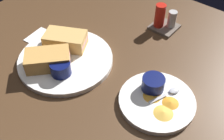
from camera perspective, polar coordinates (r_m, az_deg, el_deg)
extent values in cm
cube|color=#4C331E|center=(84.77, -3.97, 0.32)|extent=(110.00, 110.00, 3.00)
cylinder|color=white|center=(85.41, -9.87, 2.19)|extent=(29.72, 29.72, 1.60)
cube|color=tan|center=(87.63, -10.09, 6.22)|extent=(15.04, 12.80, 4.80)
cube|color=#DB938E|center=(87.63, -10.09, 6.22)|extent=(14.99, 12.38, 0.80)
cube|color=tan|center=(81.79, -13.57, 2.19)|extent=(14.35, 14.74, 4.80)
cube|color=#DB938E|center=(81.79, -13.57, 2.19)|extent=(14.08, 14.53, 0.80)
cylinder|color=#0C144C|center=(78.80, -10.92, 0.37)|extent=(6.03, 6.03, 4.08)
cylinder|color=black|center=(77.67, -11.08, 1.23)|extent=(4.94, 4.94, 0.60)
cube|color=silver|center=(86.86, -11.18, 3.76)|extent=(4.78, 4.08, 0.40)
ellipsoid|color=silver|center=(82.65, -10.95, 1.37)|extent=(3.87, 3.72, 0.80)
cylinder|color=white|center=(73.89, 9.48, -6.65)|extent=(20.84, 20.84, 1.60)
cylinder|color=#0C144C|center=(74.18, 8.80, -2.89)|extent=(6.32, 6.32, 4.01)
cylinder|color=olive|center=(73.00, 8.93, -2.05)|extent=(5.18, 5.18, 0.60)
cube|color=silver|center=(73.24, 9.82, -6.02)|extent=(2.71, 5.42, 0.40)
ellipsoid|color=silver|center=(75.78, 13.15, -4.27)|extent=(3.20, 3.77, 0.80)
cone|color=gold|center=(77.11, 9.18, -2.44)|extent=(5.84, 5.84, 0.60)
cone|color=gold|center=(70.60, 10.95, -8.91)|extent=(5.82, 5.82, 0.60)
cone|color=gold|center=(73.39, 8.43, -5.57)|extent=(7.09, 7.09, 0.60)
cone|color=orange|center=(72.96, 12.40, -6.80)|extent=(4.62, 4.62, 0.60)
cube|color=brown|center=(99.83, 11.09, 9.01)|extent=(9.00, 9.00, 1.00)
cylinder|color=red|center=(96.94, 10.19, 11.38)|extent=(3.60, 3.60, 8.50)
cylinder|color=#B2B2B2|center=(98.27, 12.71, 10.58)|extent=(3.00, 3.00, 6.00)
cube|color=white|center=(96.15, -14.37, 6.53)|extent=(12.00, 10.25, 0.40)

